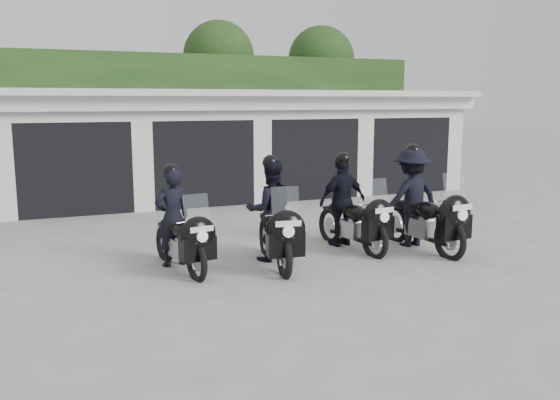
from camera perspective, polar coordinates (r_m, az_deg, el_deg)
name	(u,v)px	position (r m, az deg, el deg)	size (l,w,h in m)	color
ground	(291,259)	(10.23, 1.09, -5.72)	(80.00, 80.00, 0.00)	#9E9E99
garage_block	(181,144)	(17.59, -9.53, 5.29)	(16.40, 6.80, 2.96)	silver
background_vegetation	(159,98)	(22.38, -11.57, 9.57)	(20.00, 3.90, 5.80)	#193613
police_bike_a	(179,227)	(9.61, -9.69, -2.61)	(0.79, 1.99, 1.74)	black
police_bike_b	(273,217)	(9.85, -0.69, -1.64)	(0.97, 2.12, 1.86)	black
police_bike_c	(348,206)	(10.96, 6.55, -0.62)	(1.05, 2.08, 1.82)	black
police_bike_d	(417,203)	(11.16, 13.07, -0.26)	(1.22, 2.27, 1.97)	black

